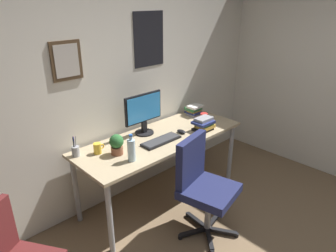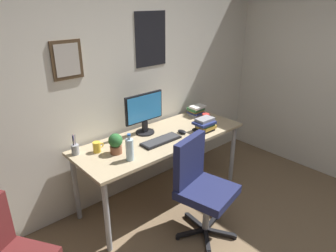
{
  "view_description": "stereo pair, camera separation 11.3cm",
  "coord_description": "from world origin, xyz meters",
  "px_view_note": "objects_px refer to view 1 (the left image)",
  "views": [
    {
      "loc": [
        -1.72,
        -0.41,
        2.08
      ],
      "look_at": [
        0.23,
        1.62,
        0.9
      ],
      "focal_mm": 32.74,
      "sensor_mm": 36.0,
      "label": 1
    },
    {
      "loc": [
        -1.64,
        -0.49,
        2.08
      ],
      "look_at": [
        0.23,
        1.62,
        0.9
      ],
      "focal_mm": 32.74,
      "sensor_mm": 36.0,
      "label": 2
    }
  ],
  "objects_px": {
    "coffee_mug_far": "(98,148)",
    "potted_plant": "(117,144)",
    "book_stack_right": "(204,124)",
    "computer_mouse": "(181,132)",
    "coffee_mug_near": "(204,117)",
    "keyboard": "(161,141)",
    "book_stack_left": "(194,110)",
    "water_bottle": "(131,150)",
    "pen_cup": "(76,151)",
    "monitor": "(144,112)",
    "office_chair": "(202,182)"
  },
  "relations": [
    {
      "from": "coffee_mug_far",
      "to": "potted_plant",
      "type": "distance_m",
      "value": 0.19
    },
    {
      "from": "book_stack_right",
      "to": "computer_mouse",
      "type": "bearing_deg",
      "value": 155.7
    },
    {
      "from": "coffee_mug_near",
      "to": "keyboard",
      "type": "bearing_deg",
      "value": -175.87
    },
    {
      "from": "coffee_mug_near",
      "to": "book_stack_left",
      "type": "height_order",
      "value": "book_stack_left"
    },
    {
      "from": "water_bottle",
      "to": "book_stack_left",
      "type": "xyz_separation_m",
      "value": [
        1.26,
        0.38,
        -0.04
      ]
    },
    {
      "from": "potted_plant",
      "to": "pen_cup",
      "type": "relative_size",
      "value": 0.98
    },
    {
      "from": "monitor",
      "to": "book_stack_left",
      "type": "relative_size",
      "value": 2.47
    },
    {
      "from": "book_stack_left",
      "to": "pen_cup",
      "type": "bearing_deg",
      "value": 178.49
    },
    {
      "from": "monitor",
      "to": "keyboard",
      "type": "distance_m",
      "value": 0.36
    },
    {
      "from": "pen_cup",
      "to": "book_stack_left",
      "type": "xyz_separation_m",
      "value": [
        1.57,
        -0.04,
        0.01
      ]
    },
    {
      "from": "keyboard",
      "to": "water_bottle",
      "type": "relative_size",
      "value": 1.7
    },
    {
      "from": "keyboard",
      "to": "coffee_mug_near",
      "type": "relative_size",
      "value": 3.5
    },
    {
      "from": "monitor",
      "to": "pen_cup",
      "type": "height_order",
      "value": "monitor"
    },
    {
      "from": "coffee_mug_far",
      "to": "book_stack_left",
      "type": "relative_size",
      "value": 0.59
    },
    {
      "from": "book_stack_right",
      "to": "monitor",
      "type": "bearing_deg",
      "value": 143.98
    },
    {
      "from": "coffee_mug_far",
      "to": "pen_cup",
      "type": "height_order",
      "value": "pen_cup"
    },
    {
      "from": "monitor",
      "to": "pen_cup",
      "type": "xyz_separation_m",
      "value": [
        -0.77,
        0.04,
        -0.19
      ]
    },
    {
      "from": "pen_cup",
      "to": "book_stack_left",
      "type": "height_order",
      "value": "pen_cup"
    },
    {
      "from": "computer_mouse",
      "to": "coffee_mug_near",
      "type": "height_order",
      "value": "coffee_mug_near"
    },
    {
      "from": "monitor",
      "to": "water_bottle",
      "type": "bearing_deg",
      "value": -140.35
    },
    {
      "from": "keyboard",
      "to": "coffee_mug_near",
      "type": "xyz_separation_m",
      "value": [
        0.72,
        0.05,
        0.04
      ]
    },
    {
      "from": "keyboard",
      "to": "pen_cup",
      "type": "height_order",
      "value": "pen_cup"
    },
    {
      "from": "monitor",
      "to": "computer_mouse",
      "type": "xyz_separation_m",
      "value": [
        0.29,
        -0.27,
        -0.22
      ]
    },
    {
      "from": "book_stack_left",
      "to": "potted_plant",
      "type": "bearing_deg",
      "value": -171.61
    },
    {
      "from": "office_chair",
      "to": "potted_plant",
      "type": "xyz_separation_m",
      "value": [
        -0.47,
        0.64,
        0.33
      ]
    },
    {
      "from": "coffee_mug_far",
      "to": "pen_cup",
      "type": "xyz_separation_m",
      "value": [
        -0.17,
        0.09,
        0.0
      ]
    },
    {
      "from": "monitor",
      "to": "computer_mouse",
      "type": "relative_size",
      "value": 4.18
    },
    {
      "from": "monitor",
      "to": "computer_mouse",
      "type": "height_order",
      "value": "monitor"
    },
    {
      "from": "office_chair",
      "to": "pen_cup",
      "type": "bearing_deg",
      "value": 131.41
    },
    {
      "from": "book_stack_right",
      "to": "book_stack_left",
      "type": "bearing_deg",
      "value": 54.52
    },
    {
      "from": "office_chair",
      "to": "coffee_mug_near",
      "type": "distance_m",
      "value": 0.98
    },
    {
      "from": "coffee_mug_near",
      "to": "potted_plant",
      "type": "xyz_separation_m",
      "value": [
        -1.19,
        0.04,
        0.05
      ]
    },
    {
      "from": "monitor",
      "to": "water_bottle",
      "type": "height_order",
      "value": "monitor"
    },
    {
      "from": "coffee_mug_near",
      "to": "book_stack_left",
      "type": "xyz_separation_m",
      "value": [
        0.08,
        0.23,
        0.01
      ]
    },
    {
      "from": "book_stack_right",
      "to": "coffee_mug_far",
      "type": "bearing_deg",
      "value": 163.76
    },
    {
      "from": "potted_plant",
      "to": "book_stack_left",
      "type": "height_order",
      "value": "potted_plant"
    },
    {
      "from": "coffee_mug_far",
      "to": "book_stack_right",
      "type": "distance_m",
      "value": 1.17
    },
    {
      "from": "water_bottle",
      "to": "office_chair",
      "type": "bearing_deg",
      "value": -44.72
    },
    {
      "from": "office_chair",
      "to": "coffee_mug_far",
      "type": "relative_size",
      "value": 8.6
    },
    {
      "from": "keyboard",
      "to": "book_stack_left",
      "type": "distance_m",
      "value": 0.86
    },
    {
      "from": "office_chair",
      "to": "coffee_mug_near",
      "type": "height_order",
      "value": "office_chair"
    },
    {
      "from": "monitor",
      "to": "water_bottle",
      "type": "relative_size",
      "value": 1.82
    },
    {
      "from": "water_bottle",
      "to": "potted_plant",
      "type": "bearing_deg",
      "value": 96.74
    },
    {
      "from": "book_stack_right",
      "to": "water_bottle",
      "type": "bearing_deg",
      "value": 179.99
    },
    {
      "from": "water_bottle",
      "to": "potted_plant",
      "type": "xyz_separation_m",
      "value": [
        -0.02,
        0.19,
        -0.0
      ]
    },
    {
      "from": "monitor",
      "to": "pen_cup",
      "type": "relative_size",
      "value": 2.3
    },
    {
      "from": "water_bottle",
      "to": "coffee_mug_far",
      "type": "height_order",
      "value": "water_bottle"
    },
    {
      "from": "monitor",
      "to": "keyboard",
      "type": "relative_size",
      "value": 1.07
    },
    {
      "from": "water_bottle",
      "to": "pen_cup",
      "type": "relative_size",
      "value": 1.26
    },
    {
      "from": "keyboard",
      "to": "book_stack_right",
      "type": "distance_m",
      "value": 0.55
    }
  ]
}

